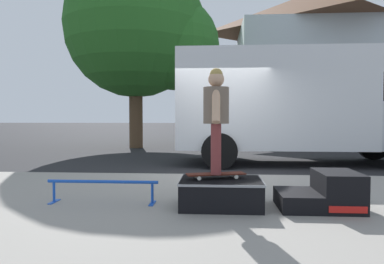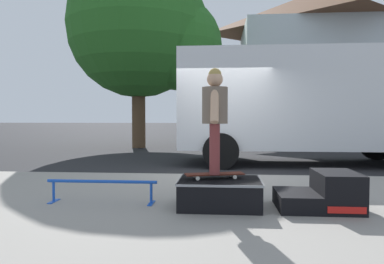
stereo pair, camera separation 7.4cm
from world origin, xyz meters
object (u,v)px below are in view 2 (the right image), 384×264
skate_box (219,192)px  grind_rail (102,185)px  kicker_ramp (324,194)px  skater_kid (215,112)px  street_tree_main (146,32)px  skateboard (215,174)px  box_truck (308,102)px

skate_box → grind_rail: (-1.61, 0.09, 0.04)m
kicker_ramp → grind_rail: 2.94m
skater_kid → street_tree_main: street_tree_main is taller
skate_box → skateboard: 0.24m
skate_box → skater_kid: size_ratio=0.77×
kicker_ramp → box_truck: size_ratio=0.15×
skater_kid → box_truck: 5.84m
skate_box → skateboard: bearing=138.0°
grind_rail → skate_box: bearing=-3.3°
skate_box → skateboard: (-0.06, 0.06, 0.22)m
box_truck → kicker_ramp: bearing=-101.1°
grind_rail → box_truck: box_truck is taller
street_tree_main → skater_kid: bearing=-73.2°
grind_rail → skateboard: skateboard is taller
kicker_ramp → street_tree_main: (-4.43, 10.11, 4.53)m
skate_box → street_tree_main: 11.51m
grind_rail → street_tree_main: street_tree_main is taller
skate_box → kicker_ramp: 1.33m
skateboard → street_tree_main: street_tree_main is taller
kicker_ramp → box_truck: box_truck is taller
skate_box → kicker_ramp: size_ratio=1.06×
kicker_ramp → skateboard: 1.41m
skater_kid → skate_box: bearing=-42.0°
grind_rail → skater_kid: (1.54, -0.04, 1.01)m
kicker_ramp → grind_rail: kicker_ramp is taller
skate_box → skateboard: size_ratio=1.32×
kicker_ramp → box_truck: (1.05, 5.35, 1.38)m
skateboard → street_tree_main: (-3.03, 10.05, 4.31)m
skateboard → skater_kid: (-0.00, 0.00, 0.83)m
grind_rail → skater_kid: bearing=-1.3°
skateboard → box_truck: box_truck is taller
kicker_ramp → street_tree_main: street_tree_main is taller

